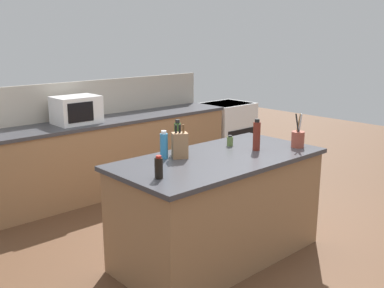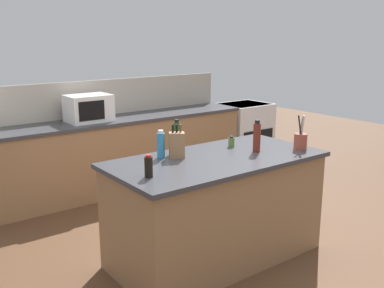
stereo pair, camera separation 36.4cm
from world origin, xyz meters
name	(u,v)px [view 1 (the left image)]	position (x,y,z in m)	size (l,w,h in m)	color
ground_plane	(218,255)	(0.00, 0.00, 0.00)	(14.00, 14.00, 0.00)	brown
back_counter_run	(113,154)	(0.30, 2.20, 0.47)	(3.41, 0.66, 0.94)	#936B47
wall_backsplash	(97,98)	(0.30, 2.52, 1.17)	(3.37, 0.03, 0.46)	#B2A899
kitchen_island	(218,207)	(0.00, 0.00, 0.47)	(1.90, 0.95, 0.94)	#936B47
range_oven	(227,131)	(2.43, 2.20, 0.47)	(0.76, 0.65, 0.92)	white
microwave	(76,110)	(-0.18, 2.20, 1.10)	(0.52, 0.39, 0.32)	white
knife_block	(180,145)	(-0.28, 0.20, 1.05)	(0.16, 0.15, 0.29)	#936B47
utensil_crock	(298,139)	(0.79, -0.26, 1.02)	(0.12, 0.12, 0.32)	brown
vinegar_bottle	(257,136)	(0.41, -0.07, 1.08)	(0.07, 0.07, 0.29)	maroon
spice_jar_oregano	(230,141)	(0.36, 0.21, 0.99)	(0.06, 0.06, 0.10)	#567038
olive_oil_bottle	(178,137)	(-0.15, 0.38, 1.08)	(0.06, 0.06, 0.29)	#2D4C1E
dish_soap_bottle	(164,146)	(-0.39, 0.27, 1.05)	(0.07, 0.07, 0.24)	#3384BC
soy_sauce_bottle	(159,168)	(-0.76, -0.12, 1.02)	(0.06, 0.06, 0.17)	black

